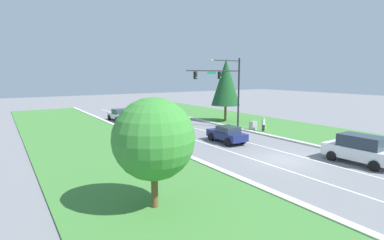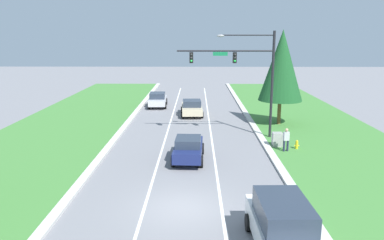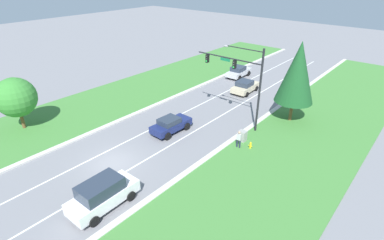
% 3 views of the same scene
% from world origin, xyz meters
% --- Properties ---
extents(ground_plane, '(160.00, 160.00, 0.00)m').
position_xyz_m(ground_plane, '(0.00, 0.00, 0.00)').
color(ground_plane, slate).
extents(curb_strip_right, '(0.50, 90.00, 0.15)m').
position_xyz_m(curb_strip_right, '(5.65, 0.00, 0.07)').
color(curb_strip_right, beige).
rests_on(curb_strip_right, ground_plane).
extents(curb_strip_left, '(0.50, 90.00, 0.15)m').
position_xyz_m(curb_strip_left, '(-5.65, 0.00, 0.07)').
color(curb_strip_left, beige).
rests_on(curb_strip_left, ground_plane).
extents(grass_verge_right, '(10.00, 90.00, 0.08)m').
position_xyz_m(grass_verge_right, '(10.90, 0.00, 0.04)').
color(grass_verge_right, '#427F38').
rests_on(grass_verge_right, ground_plane).
extents(grass_verge_left, '(10.00, 90.00, 0.08)m').
position_xyz_m(grass_verge_left, '(-10.90, 0.00, 0.04)').
color(grass_verge_left, '#427F38').
rests_on(grass_verge_left, ground_plane).
extents(lane_stripe_inner_left, '(0.14, 81.00, 0.01)m').
position_xyz_m(lane_stripe_inner_left, '(-1.80, 0.00, 0.00)').
color(lane_stripe_inner_left, white).
rests_on(lane_stripe_inner_left, ground_plane).
extents(lane_stripe_inner_right, '(0.14, 81.00, 0.01)m').
position_xyz_m(lane_stripe_inner_right, '(1.80, 0.00, 0.00)').
color(lane_stripe_inner_right, white).
rests_on(lane_stripe_inner_right, ground_plane).
extents(traffic_signal_mast, '(7.32, 0.41, 8.18)m').
position_xyz_m(traffic_signal_mast, '(4.33, 12.34, 5.41)').
color(traffic_signal_mast, black).
rests_on(traffic_signal_mast, ground_plane).
extents(navy_sedan, '(2.06, 4.29, 1.56)m').
position_xyz_m(navy_sedan, '(0.11, 6.85, 0.81)').
color(navy_sedan, navy).
rests_on(navy_sedan, ground_plane).
extents(silver_sedan, '(2.19, 4.51, 1.63)m').
position_xyz_m(silver_sedan, '(-3.74, 25.22, 0.83)').
color(silver_sedan, silver).
rests_on(silver_sedan, ground_plane).
extents(white_suv, '(2.24, 4.82, 2.07)m').
position_xyz_m(white_suv, '(3.76, -3.49, 1.06)').
color(white_suv, white).
rests_on(white_suv, ground_plane).
extents(champagne_sedan, '(2.31, 4.38, 1.59)m').
position_xyz_m(champagne_sedan, '(0.14, 20.60, 0.80)').
color(champagne_sedan, beige).
rests_on(champagne_sedan, ground_plane).
extents(utility_cabinet, '(0.70, 0.60, 1.07)m').
position_xyz_m(utility_cabinet, '(6.39, 9.83, 0.54)').
color(utility_cabinet, '#9E9E99').
rests_on(utility_cabinet, ground_plane).
extents(pedestrian, '(0.41, 0.28, 1.69)m').
position_xyz_m(pedestrian, '(6.74, 8.62, 0.94)').
color(pedestrian, '#232842').
rests_on(pedestrian, ground_plane).
extents(fire_hydrant, '(0.34, 0.20, 0.70)m').
position_xyz_m(fire_hydrant, '(7.64, 9.19, 0.34)').
color(fire_hydrant, gold).
rests_on(fire_hydrant, ground_plane).
extents(conifer_near_right_tree, '(3.83, 3.83, 8.35)m').
position_xyz_m(conifer_near_right_tree, '(7.99, 16.73, 5.28)').
color(conifer_near_right_tree, brown).
rests_on(conifer_near_right_tree, ground_plane).
extents(oak_near_left_tree, '(3.83, 3.83, 5.28)m').
position_xyz_m(oak_near_left_tree, '(-11.67, -2.11, 3.36)').
color(oak_near_left_tree, brown).
rests_on(oak_near_left_tree, ground_plane).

